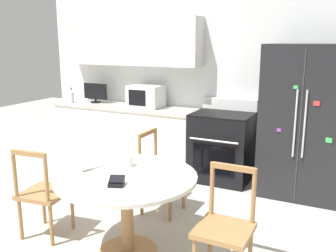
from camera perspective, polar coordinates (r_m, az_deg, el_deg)
The scene contains 14 objects.
back_wall at distance 5.49m, azimuth 2.13°, elevation 8.62°, with size 5.20×0.44×2.60m.
kitchen_counter at distance 5.76m, azimuth -6.30°, elevation -1.33°, with size 2.26×0.64×0.90m.
refrigerator at distance 4.76m, azimuth 19.97°, elevation 0.63°, with size 0.96×0.74×1.82m.
oven_range at distance 5.10m, azimuth 8.20°, elevation -3.06°, with size 0.77×0.68×1.08m.
microwave at distance 5.51m, azimuth -3.35°, elevation 4.54°, with size 0.48×0.38×0.32m.
countertop_tv at distance 6.02m, azimuth -11.00°, elevation 5.08°, with size 0.41×0.16×0.30m.
counter_bottle at distance 6.12m, azimuth -14.48°, elevation 4.31°, with size 0.07×0.07×0.23m.
dining_table at distance 3.30m, azimuth -6.34°, elevation -9.67°, with size 1.22×1.22×0.74m.
dining_chair_left at distance 3.81m, azimuth -18.44°, elevation -9.75°, with size 0.47×0.47×0.90m.
dining_chair_right at distance 3.05m, azimuth 8.70°, elevation -15.10°, with size 0.42×0.42×0.90m.
dining_chair_far at distance 4.12m, azimuth -1.14°, elevation -7.31°, with size 0.42×0.42×0.90m.
candle_glass at distance 3.45m, azimuth -6.12°, elevation -5.50°, with size 0.09×0.09×0.09m.
wallet at distance 3.03m, azimuth -7.84°, elevation -8.46°, with size 0.16×0.16×0.07m.
mail_stack at distance 3.52m, azimuth -11.67°, elevation -5.77°, with size 0.33×0.37×0.02m.
Camera 1 is at (1.93, -2.41, 1.86)m, focal length 40.00 mm.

